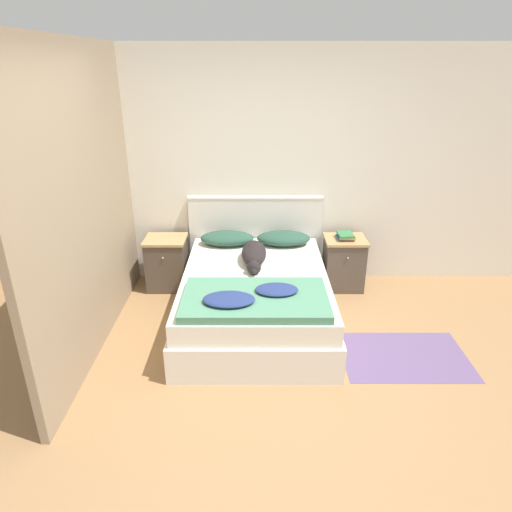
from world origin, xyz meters
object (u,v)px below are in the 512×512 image
at_px(pillow_right, 284,238).
at_px(book_stack, 347,236).
at_px(nightstand_left, 168,263).
at_px(pillow_left, 228,238).
at_px(dog, 255,254).
at_px(nightstand_right, 344,263).
at_px(bed, 256,299).

distance_m(pillow_right, book_stack, 0.68).
xyz_separation_m(nightstand_left, pillow_right, (1.29, -0.01, 0.30)).
relative_size(pillow_left, pillow_right, 1.00).
bearing_deg(nightstand_left, dog, -26.15).
height_order(nightstand_right, pillow_right, pillow_right).
distance_m(nightstand_right, pillow_left, 1.33).
xyz_separation_m(pillow_left, dog, (0.30, -0.47, 0.01)).
relative_size(nightstand_right, dog, 0.79).
distance_m(pillow_right, dog, 0.57).
bearing_deg(pillow_left, bed, -67.66).
bearing_deg(book_stack, pillow_right, 179.81).
height_order(nightstand_right, dog, dog).
distance_m(nightstand_left, nightstand_right, 1.97).
height_order(nightstand_right, pillow_left, pillow_left).
xyz_separation_m(bed, nightstand_left, (-0.99, 0.76, 0.04)).
bearing_deg(nightstand_right, nightstand_left, 180.00).
bearing_deg(book_stack, nightstand_right, 71.07).
bearing_deg(nightstand_left, bed, -37.45).
relative_size(bed, pillow_left, 3.33).
distance_m(bed, pillow_right, 0.88).
relative_size(bed, pillow_right, 3.33).
relative_size(bed, nightstand_right, 3.27).
bearing_deg(dog, nightstand_right, 25.61).
bearing_deg(pillow_left, book_stack, -0.10).
relative_size(pillow_left, dog, 0.78).
bearing_deg(pillow_left, pillow_right, 0.00).
bearing_deg(pillow_right, dog, -124.14).
relative_size(bed, book_stack, 8.75).
bearing_deg(pillow_right, nightstand_right, 0.64).
xyz_separation_m(nightstand_left, nightstand_right, (1.97, 0.00, 0.00)).
height_order(dog, book_stack, dog).
xyz_separation_m(pillow_right, book_stack, (0.68, -0.00, 0.03)).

